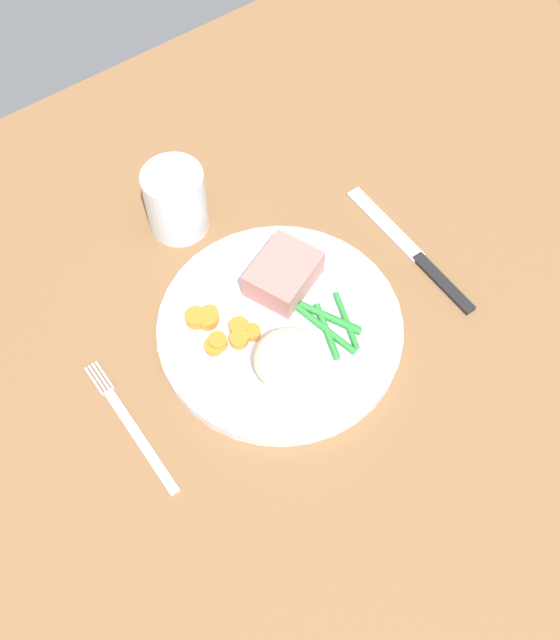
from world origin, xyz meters
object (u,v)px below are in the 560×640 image
at_px(fork, 132,427).
at_px(water_glass, 177,204).
at_px(meat_portion, 284,273).
at_px(knife, 412,252).
at_px(dinner_plate, 280,329).

relative_size(fork, water_glass, 2.00).
distance_m(meat_portion, fork, 0.22).
bearing_deg(meat_portion, water_glass, 107.17).
xyz_separation_m(meat_portion, fork, (-0.22, -0.04, -0.03)).
height_order(knife, water_glass, water_glass).
xyz_separation_m(dinner_plate, meat_portion, (0.03, 0.04, 0.02)).
bearing_deg(knife, fork, 176.29).
distance_m(dinner_plate, fork, 0.18).
height_order(meat_portion, knife, meat_portion).
height_order(dinner_plate, meat_portion, meat_portion).
xyz_separation_m(knife, water_glass, (-0.19, 0.19, 0.03)).
height_order(dinner_plate, fork, dinner_plate).
xyz_separation_m(meat_portion, knife, (0.15, -0.04, -0.03)).
distance_m(dinner_plate, knife, 0.18).
distance_m(dinner_plate, meat_portion, 0.06).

